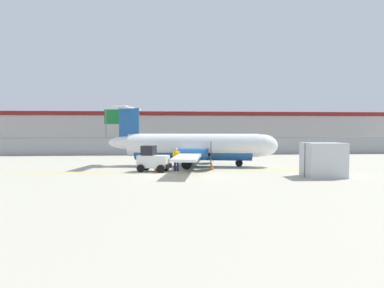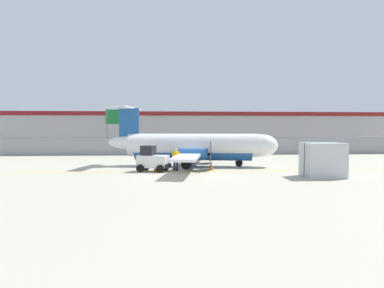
% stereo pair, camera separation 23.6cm
% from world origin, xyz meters
% --- Properties ---
extents(ground_plane, '(140.00, 140.00, 0.01)m').
position_xyz_m(ground_plane, '(0.00, 2.00, 0.00)').
color(ground_plane, '#B2AD99').
extents(perimeter_fence, '(98.00, 0.10, 2.10)m').
position_xyz_m(perimeter_fence, '(0.00, 18.00, 1.12)').
color(perimeter_fence, gray).
rests_on(perimeter_fence, ground).
extents(parking_lot_strip, '(98.00, 17.00, 0.12)m').
position_xyz_m(parking_lot_strip, '(0.00, 29.50, 0.06)').
color(parking_lot_strip, '#38383A').
rests_on(parking_lot_strip, ground).
extents(background_building, '(91.00, 8.10, 6.50)m').
position_xyz_m(background_building, '(0.00, 47.99, 3.26)').
color(background_building, '#BCB7B2').
rests_on(background_building, ground).
extents(commuter_airplane, '(14.14, 16.04, 4.92)m').
position_xyz_m(commuter_airplane, '(1.27, 5.47, 1.60)').
color(commuter_airplane, white).
rests_on(commuter_airplane, ground).
extents(baggage_tug, '(2.55, 1.92, 1.88)m').
position_xyz_m(baggage_tug, '(-2.18, 2.20, 0.86)').
color(baggage_tug, silver).
rests_on(baggage_tug, ground).
extents(ground_crew_worker, '(0.55, 0.40, 1.70)m').
position_xyz_m(ground_crew_worker, '(-0.46, 2.29, 0.95)').
color(ground_crew_worker, '#191E4C').
rests_on(ground_crew_worker, ground).
extents(cargo_container, '(2.44, 2.04, 2.20)m').
position_xyz_m(cargo_container, '(8.87, -1.50, 1.10)').
color(cargo_container, '#B7BCC1').
rests_on(cargo_container, ground).
extents(traffic_cone_near_left, '(0.36, 0.36, 0.64)m').
position_xyz_m(traffic_cone_near_left, '(-1.93, 1.92, 0.31)').
color(traffic_cone_near_left, orange).
rests_on(traffic_cone_near_left, ground).
extents(traffic_cone_near_right, '(0.36, 0.36, 0.64)m').
position_xyz_m(traffic_cone_near_right, '(2.22, 2.77, 0.31)').
color(traffic_cone_near_right, orange).
rests_on(traffic_cone_near_right, ground).
extents(parked_car_0, '(4.37, 2.39, 1.58)m').
position_xyz_m(parked_car_0, '(-14.69, 31.14, 0.89)').
color(parked_car_0, black).
rests_on(parked_car_0, parking_lot_strip).
extents(parked_car_1, '(4.25, 2.11, 1.58)m').
position_xyz_m(parked_car_1, '(-9.16, 35.29, 0.89)').
color(parked_car_1, black).
rests_on(parked_car_1, parking_lot_strip).
extents(parked_car_2, '(4.36, 2.37, 1.58)m').
position_xyz_m(parked_car_2, '(-3.67, 35.47, 0.89)').
color(parked_car_2, silver).
rests_on(parked_car_2, parking_lot_strip).
extents(parked_car_3, '(4.28, 2.17, 1.58)m').
position_xyz_m(parked_car_3, '(3.88, 34.80, 0.89)').
color(parked_car_3, navy).
rests_on(parked_car_3, parking_lot_strip).
extents(parked_car_4, '(4.37, 2.37, 1.58)m').
position_xyz_m(parked_car_4, '(9.65, 28.14, 0.89)').
color(parked_car_4, slate).
rests_on(parked_car_4, parking_lot_strip).
extents(parked_car_5, '(4.36, 2.37, 1.58)m').
position_xyz_m(parked_car_5, '(13.75, 23.32, 0.89)').
color(parked_car_5, '#B28C19').
rests_on(parked_car_5, parking_lot_strip).
extents(highway_sign, '(3.60, 0.14, 5.50)m').
position_xyz_m(highway_sign, '(-6.95, 20.20, 4.14)').
color(highway_sign, slate).
rests_on(highway_sign, ground).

